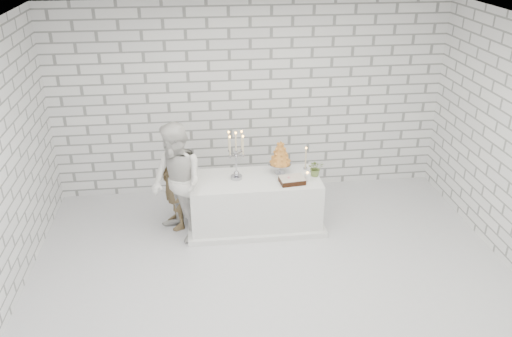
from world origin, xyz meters
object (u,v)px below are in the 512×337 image
groom (174,176)px  bride (177,183)px  cake_table (255,202)px  candelabra (236,156)px  croquembouche (280,157)px

groom → bride: bride is taller
cake_table → groom: 1.20m
groom → candelabra: (0.86, -0.11, 0.32)m
candelabra → croquembouche: 0.64m
croquembouche → groom: bearing=179.5°
groom → croquembouche: size_ratio=3.14×
cake_table → bride: (-1.06, -0.17, 0.45)m
cake_table → croquembouche: 0.74m
bride → candelabra: (0.81, 0.20, 0.27)m
bride → candelabra: bride is taller
cake_table → groom: (-1.12, 0.15, 0.40)m
cake_table → groom: groom is taller
cake_table → croquembouche: croquembouche is taller
bride → croquembouche: bride is taller
croquembouche → candelabra: bearing=-170.8°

